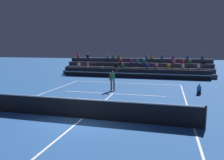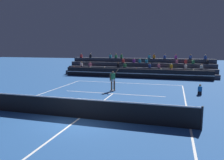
% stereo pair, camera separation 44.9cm
% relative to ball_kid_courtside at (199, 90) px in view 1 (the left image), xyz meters
% --- Properties ---
extents(ground_plane, '(120.00, 120.00, 0.00)m').
position_rel_ball_kid_courtside_xyz_m(ground_plane, '(-6.66, -7.91, -0.33)').
color(ground_plane, '#285699').
extents(court_lines, '(11.10, 23.90, 0.01)m').
position_rel_ball_kid_courtside_xyz_m(court_lines, '(-6.66, -7.91, -0.33)').
color(court_lines, white).
rests_on(court_lines, ground).
extents(tennis_net, '(12.00, 0.10, 1.10)m').
position_rel_ball_kid_courtside_xyz_m(tennis_net, '(-6.66, -7.91, 0.21)').
color(tennis_net, black).
rests_on(tennis_net, ground).
extents(sponsor_banner_wall, '(18.00, 0.26, 1.10)m').
position_rel_ball_kid_courtside_xyz_m(sponsor_banner_wall, '(-6.66, 8.21, 0.22)').
color(sponsor_banner_wall, black).
rests_on(sponsor_banner_wall, ground).
extents(bleacher_stand, '(19.55, 3.80, 2.83)m').
position_rel_ball_kid_courtside_xyz_m(bleacher_stand, '(-6.65, 11.38, 0.51)').
color(bleacher_stand, '#383D4C').
rests_on(bleacher_stand, ground).
extents(ball_kid_courtside, '(0.30, 0.36, 0.84)m').
position_rel_ball_kid_courtside_xyz_m(ball_kid_courtside, '(0.00, 0.00, 0.00)').
color(ball_kid_courtside, black).
rests_on(ball_kid_courtside, ground).
extents(tennis_player, '(0.93, 0.97, 2.35)m').
position_rel_ball_kid_courtside_xyz_m(tennis_player, '(-6.95, -0.44, 0.65)').
color(tennis_player, brown).
rests_on(tennis_player, ground).
extents(tennis_ball, '(0.07, 0.07, 0.07)m').
position_rel_ball_kid_courtside_xyz_m(tennis_ball, '(-10.82, -6.76, -0.30)').
color(tennis_ball, '#C6DB33').
rests_on(tennis_ball, ground).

